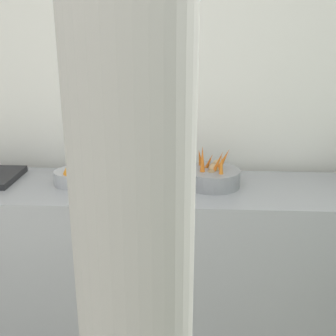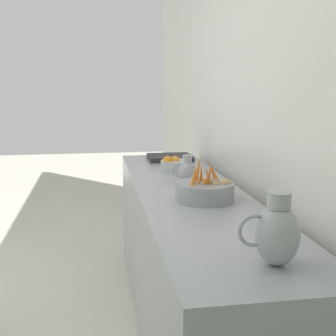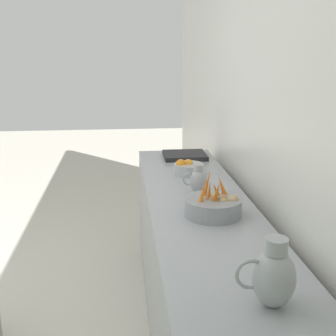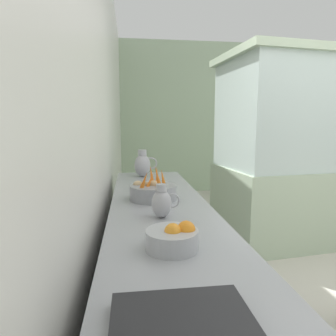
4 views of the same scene
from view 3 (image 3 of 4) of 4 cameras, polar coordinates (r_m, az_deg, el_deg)
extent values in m
cube|color=white|center=(2.09, 18.18, 7.36)|extent=(0.10, 7.75, 3.00)
cube|color=#9EA0A5|center=(2.76, 3.95, -13.12)|extent=(0.60, 2.65, 0.90)
cylinder|color=gray|center=(2.36, 5.85, -5.03)|extent=(0.31, 0.31, 0.09)
torus|color=gray|center=(2.38, 5.82, -5.96)|extent=(0.18, 0.18, 0.01)
cone|color=orange|center=(2.38, 4.99, -2.34)|extent=(0.07, 0.04, 0.17)
cone|color=orange|center=(2.31, 5.36, -3.12)|extent=(0.03, 0.08, 0.15)
cone|color=orange|center=(2.29, 6.31, -3.28)|extent=(0.05, 0.10, 0.15)
cone|color=orange|center=(2.41, 7.03, -2.46)|extent=(0.08, 0.06, 0.13)
cone|color=orange|center=(2.29, 4.43, -3.48)|extent=(0.05, 0.03, 0.13)
cone|color=orange|center=(2.36, 6.27, -2.94)|extent=(0.08, 0.07, 0.12)
ellipsoid|color=tan|center=(2.32, 7.20, -4.33)|extent=(0.05, 0.04, 0.04)
ellipsoid|color=#9E7F56|center=(2.35, 5.00, -4.02)|extent=(0.05, 0.04, 0.04)
ellipsoid|color=#9E7F56|center=(2.35, 7.11, -3.96)|extent=(0.06, 0.05, 0.05)
ellipsoid|color=tan|center=(2.34, 5.90, -3.90)|extent=(0.07, 0.06, 0.05)
ellipsoid|color=tan|center=(2.34, 8.39, -4.05)|extent=(0.06, 0.05, 0.05)
cylinder|color=#ADAFB5|center=(3.10, 2.70, -0.15)|extent=(0.21, 0.21, 0.08)
sphere|color=orange|center=(3.10, 2.64, 0.53)|extent=(0.07, 0.07, 0.07)
sphere|color=orange|center=(3.08, 1.67, 0.47)|extent=(0.07, 0.07, 0.07)
ellipsoid|color=#A3A3A8|center=(1.59, 13.56, -13.70)|extent=(0.15, 0.15, 0.21)
cylinder|color=#A3A3A8|center=(1.54, 13.84, -9.77)|extent=(0.08, 0.08, 0.06)
torus|color=#A3A3A8|center=(1.56, 10.69, -13.36)|extent=(0.11, 0.01, 0.11)
ellipsoid|color=#A3A3A8|center=(2.71, 3.94, -1.69)|extent=(0.11, 0.11, 0.15)
cylinder|color=#A3A3A8|center=(2.69, 3.97, 0.05)|extent=(0.06, 0.06, 0.04)
torus|color=#A3A3A8|center=(2.70, 2.73, -1.44)|extent=(0.08, 0.01, 0.08)
cube|color=#232326|center=(3.58, 2.17, 1.64)|extent=(0.34, 0.30, 0.04)
camera|label=1|loc=(2.90, -44.25, 10.33)|focal=45.16mm
camera|label=2|loc=(0.28, -69.95, -71.94)|focal=47.77mm
camera|label=4|loc=(4.11, 2.65, 10.04)|focal=31.46mm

